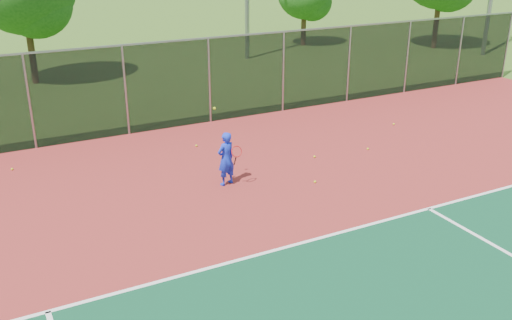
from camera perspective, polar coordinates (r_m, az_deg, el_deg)
The scene contains 10 objects.
ground at distance 11.68m, azimuth 19.80°, elevation -12.60°, with size 120.00×120.00×0.00m, color #355919.
court_apron at distance 12.86m, azimuth 13.38°, elevation -8.42°, with size 30.00×20.00×0.02m, color maroon.
fence_back at distance 20.33m, azimuth -4.69°, elevation 8.02°, with size 30.00×0.06×3.03m.
tennis_player at distance 15.19m, azimuth -3.01°, elevation 0.14°, with size 0.62×0.66×2.18m.
practice_ball_1 at distance 15.60m, azimuth 5.92°, elevation -2.17°, with size 0.07×0.07×0.07m, color #C6D118.
practice_ball_3 at distance 20.85m, azimuth 13.61°, elevation 3.51°, with size 0.07×0.07×0.07m, color #C6D118.
practice_ball_5 at distance 18.24m, azimuth 11.12°, elevation 1.11°, with size 0.07×0.07×0.07m, color #C6D118.
practice_ball_6 at distance 18.26m, azimuth -5.98°, elevation 1.44°, with size 0.07×0.07×0.07m, color #C6D118.
practice_ball_7 at distance 17.35m, azimuth 5.87°, elevation 0.34°, with size 0.07×0.07×0.07m, color #C6D118.
practice_ball_8 at distance 17.79m, azimuth -23.21°, elevation -0.84°, with size 0.07×0.07×0.07m, color #C6D118.
Camera 1 is at (-7.57, -6.25, 6.32)m, focal length 40.00 mm.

